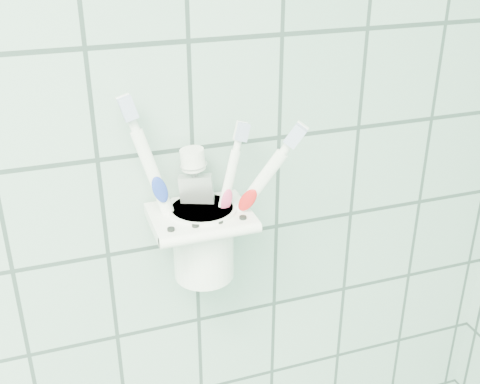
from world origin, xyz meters
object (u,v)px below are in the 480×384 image
object	(u,v)px
toothpaste_tube	(203,199)
toothbrush_orange	(197,183)
toothbrush_blue	(205,205)
toothbrush_pink	(189,187)
cup	(203,239)
holder_bracket	(200,218)

from	to	relation	value
toothpaste_tube	toothbrush_orange	bearing A→B (deg)	-117.54
toothbrush_blue	toothpaste_tube	xyz separation A→B (m)	(0.01, 0.03, -0.01)
toothbrush_pink	toothbrush_blue	xyz separation A→B (m)	(0.02, -0.01, -0.02)
cup	toothbrush_blue	world-z (taller)	toothbrush_blue
holder_bracket	toothbrush_orange	world-z (taller)	toothbrush_orange
toothbrush_pink	toothbrush_blue	size ratio (longest dim) A/B	1.22
toothbrush_blue	toothpaste_tube	bearing A→B (deg)	74.89
holder_bracket	cup	distance (m)	0.03
toothbrush_blue	toothbrush_orange	distance (m)	0.03
holder_bracket	toothpaste_tube	size ratio (longest dim) A/B	0.75
holder_bracket	toothbrush_orange	xyz separation A→B (m)	(0.00, 0.01, 0.04)
toothbrush_blue	holder_bracket	bearing A→B (deg)	98.23
cup	toothbrush_pink	distance (m)	0.07
toothbrush_orange	toothpaste_tube	xyz separation A→B (m)	(0.01, 0.01, -0.02)
holder_bracket	toothbrush_orange	size ratio (longest dim) A/B	0.54
toothpaste_tube	cup	bearing A→B (deg)	-89.09
holder_bracket	toothbrush_pink	xyz separation A→B (m)	(-0.01, -0.00, 0.04)
toothbrush_pink	toothbrush_blue	distance (m)	0.03
cup	toothbrush_orange	world-z (taller)	toothbrush_orange
toothbrush_pink	holder_bracket	bearing A→B (deg)	9.83
toothbrush_blue	toothbrush_pink	bearing A→B (deg)	140.84
toothbrush_blue	toothpaste_tube	world-z (taller)	toothbrush_blue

